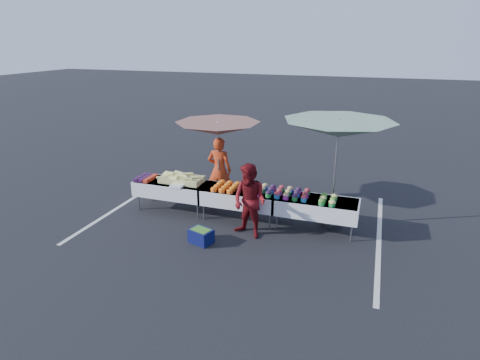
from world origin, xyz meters
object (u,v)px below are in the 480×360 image
(umbrella_left, at_px, (218,129))
(umbrella_right, at_px, (338,130))
(table_right, at_px, (316,206))
(vendor, at_px, (219,170))
(table_left, at_px, (172,188))
(customer, at_px, (250,201))
(storage_bin, at_px, (201,236))
(table_center, at_px, (240,197))

(umbrella_left, relative_size, umbrella_right, 1.05)
(table_right, bearing_deg, vendor, 161.45)
(table_left, bearing_deg, table_right, 0.00)
(table_right, xyz_separation_m, umbrella_right, (0.31, 0.40, 1.68))
(umbrella_left, bearing_deg, umbrella_right, -7.66)
(customer, bearing_deg, vendor, 148.00)
(storage_bin, bearing_deg, vendor, 119.47)
(table_left, height_order, table_center, same)
(storage_bin, bearing_deg, umbrella_left, 119.56)
(customer, xyz_separation_m, umbrella_right, (1.63, 1.15, 1.44))
(table_left, height_order, umbrella_right, umbrella_right)
(customer, height_order, umbrella_right, umbrella_right)
(customer, height_order, umbrella_left, umbrella_left)
(vendor, xyz_separation_m, storage_bin, (0.48, -2.29, -0.71))
(table_right, height_order, umbrella_right, umbrella_right)
(table_left, height_order, storage_bin, table_left)
(vendor, bearing_deg, table_right, 160.30)
(table_right, height_order, vendor, vendor)
(table_right, relative_size, umbrella_right, 0.70)
(table_left, bearing_deg, customer, -18.22)
(customer, distance_m, storage_bin, 1.27)
(table_left, height_order, customer, customer)
(table_right, bearing_deg, umbrella_right, 52.10)
(table_left, xyz_separation_m, table_right, (3.60, 0.00, 0.00))
(table_center, distance_m, umbrella_left, 1.83)
(table_center, relative_size, vendor, 1.06)
(table_left, xyz_separation_m, customer, (2.28, -0.75, 0.24))
(table_left, xyz_separation_m, storage_bin, (1.40, -1.39, -0.42))
(vendor, xyz_separation_m, umbrella_left, (0.02, -0.10, 1.11))
(umbrella_left, distance_m, storage_bin, 2.89)
(customer, xyz_separation_m, umbrella_left, (-1.34, 1.55, 1.16))
(customer, height_order, storage_bin, customer)
(table_left, bearing_deg, vendor, 44.34)
(customer, relative_size, storage_bin, 2.95)
(vendor, relative_size, customer, 1.06)
(table_center, bearing_deg, vendor, 134.38)
(table_left, distance_m, customer, 2.41)
(customer, relative_size, umbrella_left, 0.60)
(storage_bin, bearing_deg, customer, 53.79)
(vendor, height_order, umbrella_left, umbrella_left)
(umbrella_right, height_order, storage_bin, umbrella_right)
(table_center, bearing_deg, customer, -57.45)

